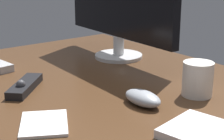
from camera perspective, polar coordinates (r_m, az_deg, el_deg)
desk at (r=103.24cm, az=2.97°, el=-3.77°), size 140.00×84.00×2.00cm
computer_mouse at (r=92.97cm, az=4.78°, el=-4.34°), size 11.46×6.43×3.62cm
media_remote at (r=105.79cm, az=-13.37°, el=-2.41°), size 15.84×15.74×3.95cm
coffee_mug at (r=100.56cm, az=13.13°, el=-1.36°), size 8.16×8.16×9.29cm
notepad at (r=83.71cm, az=-10.48°, el=-8.16°), size 16.41×15.31×0.70cm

